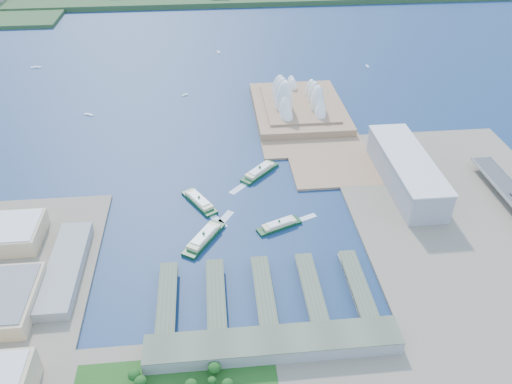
{
  "coord_description": "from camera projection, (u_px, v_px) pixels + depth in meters",
  "views": [
    {
      "loc": [
        -22.71,
        -380.38,
        330.07
      ],
      "look_at": [
        20.28,
        58.54,
        18.0
      ],
      "focal_mm": 35.0,
      "sensor_mm": 36.0,
      "label": 1
    }
  ],
  "objects": [
    {
      "name": "ground",
      "position": [
        242.0,
        241.0,
        501.49
      ],
      "size": [
        3000.0,
        3000.0,
        0.0
      ],
      "primitive_type": "plane",
      "color": "#10234B",
      "rests_on": "ground"
    },
    {
      "name": "east_land",
      "position": [
        494.0,
        258.0,
        479.11
      ],
      "size": [
        240.0,
        500.0,
        3.0
      ],
      "primitive_type": "cube",
      "color": "#796F5D",
      "rests_on": "ground"
    },
    {
      "name": "peninsula",
      "position": [
        302.0,
        118.0,
        720.41
      ],
      "size": [
        135.0,
        220.0,
        3.0
      ],
      "primitive_type": "cube",
      "color": "#936F50",
      "rests_on": "ground"
    },
    {
      "name": "opera_house",
      "position": [
        299.0,
        93.0,
        718.84
      ],
      "size": [
        134.0,
        180.0,
        58.0
      ],
      "primitive_type": null,
      "color": "white",
      "rests_on": "peninsula"
    },
    {
      "name": "toaster_building",
      "position": [
        406.0,
        171.0,
        570.16
      ],
      "size": [
        45.0,
        155.0,
        35.0
      ],
      "primitive_type": "cube",
      "color": "gray",
      "rests_on": "east_land"
    },
    {
      "name": "ferry_wharves",
      "position": [
        264.0,
        292.0,
        438.99
      ],
      "size": [
        184.0,
        90.0,
        9.3
      ],
      "primitive_type": null,
      "color": "#48533F",
      "rests_on": "ground"
    },
    {
      "name": "terminal_building",
      "position": [
        273.0,
        345.0,
        387.81
      ],
      "size": [
        200.0,
        28.0,
        12.0
      ],
      "primitive_type": "cube",
      "color": "gray",
      "rests_on": "south_land"
    },
    {
      "name": "ferry_a",
      "position": [
        199.0,
        200.0,
        550.1
      ],
      "size": [
        40.48,
        54.9,
        10.49
      ],
      "primitive_type": null,
      "rotation": [
        0.0,
        0.0,
        0.54
      ],
      "color": "#0E391A",
      "rests_on": "ground"
    },
    {
      "name": "ferry_b",
      "position": [
        260.0,
        170.0,
        599.46
      ],
      "size": [
        50.33,
        51.1,
        10.81
      ],
      "primitive_type": null,
      "rotation": [
        0.0,
        0.0,
        -0.77
      ],
      "color": "#0E391A",
      "rests_on": "ground"
    },
    {
      "name": "ferry_c",
      "position": [
        204.0,
        236.0,
        498.94
      ],
      "size": [
        44.97,
        57.84,
        11.2
      ],
      "primitive_type": null,
      "rotation": [
        0.0,
        0.0,
        2.56
      ],
      "color": "#0E391A",
      "rests_on": "ground"
    },
    {
      "name": "ferry_d",
      "position": [
        279.0,
        224.0,
        517.01
      ],
      "size": [
        49.81,
        30.06,
        9.22
      ],
      "primitive_type": null,
      "rotation": [
        0.0,
        0.0,
        1.96
      ],
      "color": "#0E391A",
      "rests_on": "ground"
    },
    {
      "name": "boat_a",
      "position": [
        89.0,
        114.0,
        729.94
      ],
      "size": [
        13.41,
        9.53,
        2.6
      ],
      "primitive_type": null,
      "rotation": [
        0.0,
        0.0,
        1.06
      ],
      "color": "white",
      "rests_on": "ground"
    },
    {
      "name": "boat_b",
      "position": [
        185.0,
        95.0,
        786.16
      ],
      "size": [
        9.58,
        7.29,
        2.48
      ],
      "primitive_type": null,
      "rotation": [
        0.0,
        0.0,
        2.08
      ],
      "color": "white",
      "rests_on": "ground"
    },
    {
      "name": "boat_c",
      "position": [
        367.0,
        66.0,
        885.96
      ],
      "size": [
        3.88,
        11.54,
        2.56
      ],
      "primitive_type": null,
      "rotation": [
        0.0,
        0.0,
        3.19
      ],
      "color": "white",
      "rests_on": "ground"
    },
    {
      "name": "boat_d",
      "position": [
        36.0,
        67.0,
        881.03
      ],
      "size": [
        17.67,
        5.31,
        2.94
      ],
      "primitive_type": null,
      "rotation": [
        0.0,
        0.0,
        1.66
      ],
      "color": "white",
      "rests_on": "ground"
    },
    {
      "name": "boat_e",
      "position": [
        219.0,
        52.0,
        943.5
      ],
      "size": [
        6.29,
        13.06,
        3.08
      ],
      "primitive_type": null,
      "rotation": [
        0.0,
        0.0,
        0.19
      ],
      "color": "white",
      "rests_on": "ground"
    },
    {
      "name": "car_c",
      "position": [
        511.0,
        194.0,
        541.1
      ],
      "size": [
        1.92,
        4.72,
        1.37
      ],
      "primitive_type": "imported",
      "rotation": [
        0.0,
        0.0,
        3.14
      ],
      "color": "slate",
      "rests_on": "expressway"
    }
  ]
}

